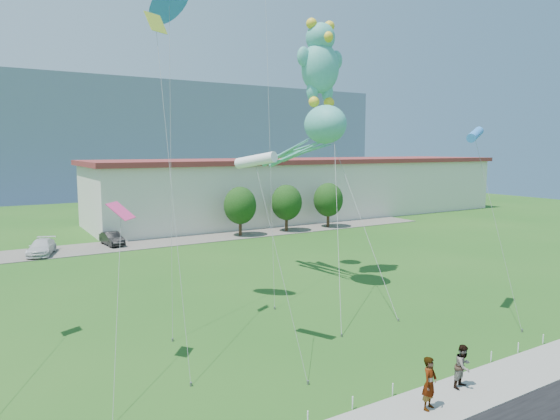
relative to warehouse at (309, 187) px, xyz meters
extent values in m
plane|color=#1F5117|center=(-26.00, -44.00, -4.12)|extent=(160.00, 160.00, 0.00)
cube|color=gray|center=(-26.00, -46.75, -4.07)|extent=(80.00, 2.50, 0.10)
cube|color=#59544C|center=(-26.00, -9.00, -4.09)|extent=(70.00, 6.00, 0.06)
cube|color=slate|center=(-26.00, 76.00, 8.38)|extent=(160.00, 50.00, 25.00)
cube|color=beige|center=(0.00, 0.00, -0.32)|extent=(60.00, 14.00, 7.60)
cube|color=maroon|center=(0.00, 0.00, 3.78)|extent=(61.00, 15.00, 0.60)
cylinder|color=white|center=(-31.00, -45.30, -3.87)|extent=(0.05, 0.05, 0.50)
cylinder|color=white|center=(-29.00, -45.30, -3.87)|extent=(0.05, 0.05, 0.50)
cylinder|color=white|center=(-27.00, -45.30, -3.87)|extent=(0.05, 0.05, 0.50)
cylinder|color=white|center=(-25.00, -45.30, -3.87)|extent=(0.05, 0.05, 0.50)
cylinder|color=white|center=(-23.00, -45.30, -3.87)|extent=(0.05, 0.05, 0.50)
cylinder|color=white|center=(-21.00, -45.30, -3.87)|extent=(0.05, 0.05, 0.50)
cylinder|color=white|center=(-19.00, -45.30, -3.87)|extent=(0.05, 0.05, 0.50)
cylinder|color=white|center=(-17.00, -45.30, -3.87)|extent=(0.05, 0.05, 0.50)
cylinder|color=#3F2B19|center=(-16.00, -10.00, -3.02)|extent=(0.36, 0.36, 2.20)
ellipsoid|color=#14380F|center=(-16.00, -10.00, -0.72)|extent=(3.60, 3.60, 4.14)
cylinder|color=#3F2B19|center=(-10.00, -10.00, -3.02)|extent=(0.36, 0.36, 2.20)
ellipsoid|color=#14380F|center=(-10.00, -10.00, -0.72)|extent=(3.60, 3.60, 4.14)
cylinder|color=#3F2B19|center=(-4.00, -10.00, -3.02)|extent=(0.36, 0.36, 2.20)
ellipsoid|color=#14380F|center=(-4.00, -10.00, -0.72)|extent=(3.60, 3.60, 4.14)
imported|color=gray|center=(-26.70, -46.85, -3.04)|extent=(0.84, 0.69, 1.97)
imported|color=gray|center=(-24.25, -46.37, -3.15)|extent=(0.96, 0.81, 1.75)
imported|color=silver|center=(-35.90, -9.74, -3.38)|extent=(3.21, 5.05, 1.36)
imported|color=black|center=(-29.42, -8.40, -3.41)|extent=(1.81, 4.08, 1.30)
ellipsoid|color=teal|center=(-20.46, -31.72, 7.04)|extent=(2.54, 3.31, 2.54)
sphere|color=white|center=(-20.91, -32.72, 7.32)|extent=(0.40, 0.40, 0.40)
sphere|color=white|center=(-20.00, -32.72, 7.32)|extent=(0.40, 0.40, 0.40)
cylinder|color=slate|center=(-24.91, -39.43, -4.04)|extent=(0.10, 0.10, 0.16)
cylinder|color=gray|center=(-22.68, -36.07, 1.14)|extent=(4.49, 6.73, 10.22)
ellipsoid|color=teal|center=(-19.30, -29.46, 11.08)|extent=(2.81, 2.39, 3.51)
sphere|color=teal|center=(-19.30, -29.46, 13.13)|extent=(2.05, 2.05, 2.05)
sphere|color=yellow|center=(-20.06, -29.46, 14.00)|extent=(0.76, 0.76, 0.76)
sphere|color=yellow|center=(-18.54, -29.46, 14.00)|extent=(0.76, 0.76, 0.76)
sphere|color=yellow|center=(-19.30, -30.32, 13.03)|extent=(0.76, 0.76, 0.76)
ellipsoid|color=teal|center=(-20.71, -29.46, 11.73)|extent=(0.97, 0.69, 1.36)
ellipsoid|color=teal|center=(-17.90, -29.46, 11.73)|extent=(0.97, 0.69, 1.36)
ellipsoid|color=teal|center=(-19.95, -29.46, 9.46)|extent=(0.86, 0.76, 1.40)
ellipsoid|color=teal|center=(-18.65, -29.46, 9.46)|extent=(0.86, 0.76, 1.40)
sphere|color=yellow|center=(-19.95, -29.67, 8.70)|extent=(0.76, 0.76, 0.76)
sphere|color=yellow|center=(-18.65, -29.67, 8.70)|extent=(0.76, 0.76, 0.76)
cylinder|color=slate|center=(-20.77, -39.24, -4.04)|extent=(0.10, 0.10, 0.16)
cylinder|color=gray|center=(-20.03, -34.35, 2.26)|extent=(1.49, 9.81, 12.47)
cube|color=#B0C62E|center=(-32.29, -33.57, 11.67)|extent=(1.29, 1.29, 0.86)
cylinder|color=slate|center=(-33.46, -40.51, -4.04)|extent=(0.10, 0.10, 0.16)
cylinder|color=gray|center=(-32.87, -37.04, 3.75)|extent=(1.20, 6.97, 15.44)
cone|color=blue|center=(-30.66, -30.92, 13.52)|extent=(1.80, 1.33, 1.33)
cylinder|color=slate|center=(-32.52, -35.54, -4.04)|extent=(0.10, 0.10, 0.16)
cylinder|color=gray|center=(-31.59, -33.23, 4.68)|extent=(1.90, 4.65, 17.29)
cylinder|color=#3384E5|center=(-16.50, -40.40, 6.23)|extent=(0.50, 2.25, 0.87)
cylinder|color=slate|center=(-16.37, -43.79, -4.04)|extent=(0.10, 0.10, 0.16)
cylinder|color=gray|center=(-16.43, -42.10, 1.03)|extent=(0.15, 3.41, 10.00)
cylinder|color=slate|center=(-25.61, -33.86, -4.04)|extent=(0.10, 0.10, 0.16)
cylinder|color=gray|center=(-23.86, -30.23, 6.67)|extent=(3.53, 7.28, 21.28)
cylinder|color=white|center=(-29.35, -38.52, 4.91)|extent=(0.50, 2.25, 0.87)
cylinder|color=slate|center=(-29.31, -42.83, -4.04)|extent=(0.10, 0.10, 0.16)
cylinder|color=gray|center=(-29.33, -40.68, 0.37)|extent=(0.07, 4.33, 8.69)
cube|color=#FF3880|center=(-35.19, -37.17, 2.79)|extent=(1.29, 1.29, 0.86)
cylinder|color=gray|center=(-36.02, -39.50, -0.68)|extent=(1.70, 4.70, 6.57)
camera|label=1|loc=(-40.26, -58.81, 5.43)|focal=32.00mm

